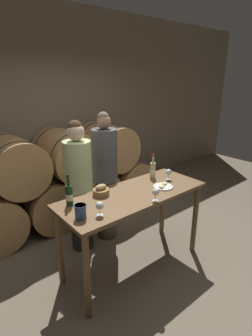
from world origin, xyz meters
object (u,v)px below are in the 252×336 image
(tasting_table, at_px, (134,204))
(wine_bottle_red, at_px, (69,195))
(wine_glass_far_left, at_px, (100,206))
(cheese_plate, at_px, (163,186))
(blue_crock, at_px, (80,211))
(bread_basket, at_px, (101,191))
(person_right, at_px, (105,177))
(wine_glass_center, at_px, (168,172))
(wine_glass_left, at_px, (155,192))
(person_left, at_px, (79,187))
(wine_bottle_white, at_px, (153,170))

(tasting_table, xyz_separation_m, wine_bottle_red, (-0.67, 0.19, 0.25))
(wine_glass_far_left, bearing_deg, cheese_plate, 4.29)
(wine_bottle_red, bearing_deg, blue_crock, -99.09)
(cheese_plate, bearing_deg, wine_glass_far_left, -175.71)
(blue_crock, height_order, cheese_plate, blue_crock)
(bread_basket, bearing_deg, blue_crock, -145.68)
(person_right, height_order, wine_glass_center, person_right)
(cheese_plate, bearing_deg, wine_bottle_red, 164.33)
(cheese_plate, bearing_deg, wine_glass_left, -150.00)
(person_right, bearing_deg, wine_bottle_red, -146.67)
(bread_basket, bearing_deg, wine_glass_center, -10.01)
(person_left, bearing_deg, cheese_plate, -52.32)
(person_left, bearing_deg, wine_glass_far_left, -108.09)
(person_right, height_order, wine_glass_left, person_right)
(wine_bottle_white, bearing_deg, tasting_table, -158.32)
(tasting_table, bearing_deg, blue_crock, -172.12)
(wine_bottle_white, height_order, wine_glass_center, wine_bottle_white)
(wine_bottle_red, bearing_deg, person_right, 33.33)
(wine_glass_center, bearing_deg, wine_bottle_red, 172.46)
(tasting_table, height_order, wine_glass_left, wine_glass_left)
(wine_bottle_white, distance_m, wine_glass_far_left, 1.09)
(wine_bottle_white, distance_m, bread_basket, 0.78)
(wine_bottle_white, bearing_deg, bread_basket, -179.44)
(wine_bottle_red, height_order, bread_basket, wine_bottle_red)
(person_left, relative_size, wine_bottle_white, 5.46)
(wine_glass_left, height_order, wine_glass_center, same)
(wine_bottle_white, height_order, cheese_plate, wine_bottle_white)
(bread_basket, bearing_deg, wine_glass_far_left, -125.82)
(wine_bottle_red, distance_m, cheese_plate, 1.07)
(person_right, xyz_separation_m, wine_bottle_red, (-0.79, -0.52, 0.17))
(tasting_table, height_order, cheese_plate, cheese_plate)
(wine_bottle_white, height_order, wine_glass_far_left, wine_bottle_white)
(person_right, relative_size, wine_glass_left, 12.92)
(cheese_plate, relative_size, wine_glass_left, 1.66)
(person_right, xyz_separation_m, wine_glass_center, (0.45, -0.69, 0.16))
(tasting_table, relative_size, bread_basket, 9.68)
(person_left, distance_m, person_right, 0.39)
(wine_bottle_white, height_order, bread_basket, wine_bottle_white)
(cheese_plate, bearing_deg, blue_crock, -179.93)
(tasting_table, xyz_separation_m, blue_crock, (-0.71, -0.10, 0.21))
(wine_bottle_white, bearing_deg, wine_glass_far_left, -160.99)
(wine_bottle_white, bearing_deg, person_right, 123.70)
(bread_basket, height_order, wine_glass_center, wine_glass_center)
(person_left, relative_size, person_right, 0.96)
(tasting_table, relative_size, person_right, 0.97)
(person_left, xyz_separation_m, wine_bottle_white, (0.74, -0.52, 0.19))
(wine_bottle_red, bearing_deg, cheese_plate, -15.67)
(wine_bottle_red, xyz_separation_m, wine_glass_center, (1.25, -0.17, -0.01))
(cheese_plate, bearing_deg, person_right, 106.00)
(wine_bottle_white, bearing_deg, wine_bottle_red, 179.92)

